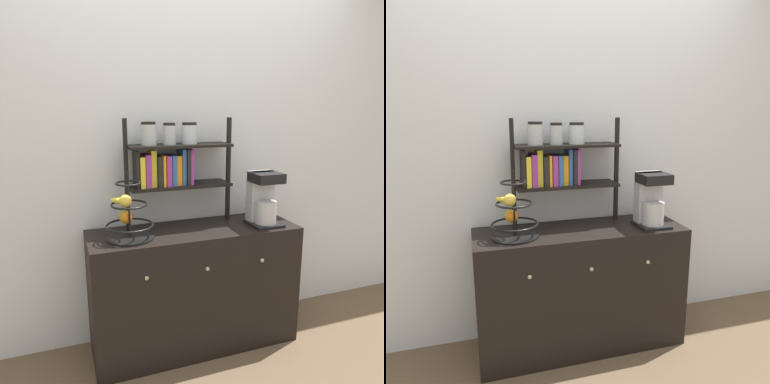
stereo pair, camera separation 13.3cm
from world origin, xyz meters
TOP-DOWN VIEW (x-y plane):
  - ground_plane at (0.00, 0.00)m, footprint 12.00×12.00m
  - wall_back at (0.00, 0.48)m, footprint 7.00×0.05m
  - sideboard at (0.00, 0.22)m, footprint 1.32×0.45m
  - coffee_maker at (0.45, 0.17)m, footprint 0.19×0.21m
  - fruit_stand at (-0.42, 0.19)m, footprint 0.28×0.28m
  - shelf_hutch at (-0.12, 0.34)m, footprint 0.70×0.20m

SIDE VIEW (x-z plane):
  - ground_plane at x=0.00m, z-range 0.00..0.00m
  - sideboard at x=0.00m, z-range 0.00..0.80m
  - fruit_stand at x=-0.42m, z-range 0.73..1.13m
  - coffee_maker at x=0.45m, z-range 0.79..1.14m
  - shelf_hutch at x=-0.12m, z-range 0.87..1.55m
  - wall_back at x=0.00m, z-range 0.00..2.60m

